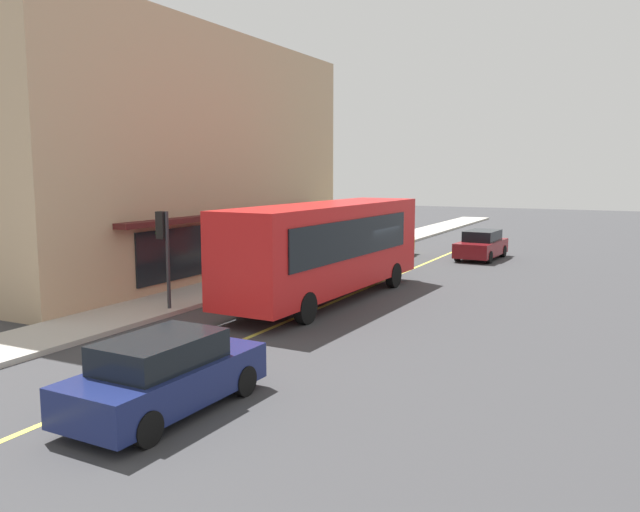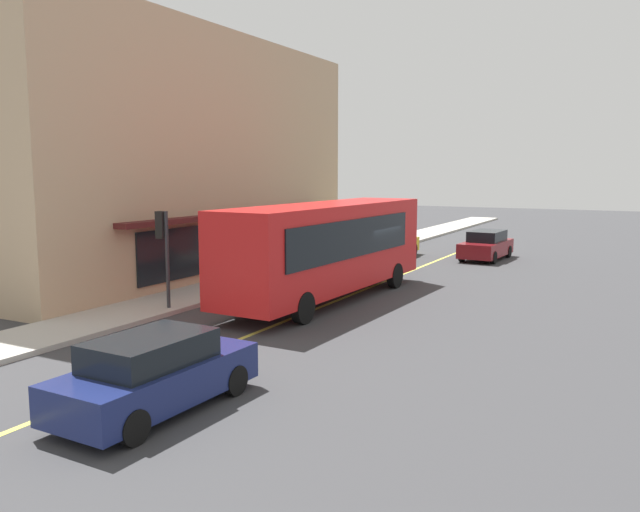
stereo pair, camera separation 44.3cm
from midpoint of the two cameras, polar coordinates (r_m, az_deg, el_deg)
The scene contains 11 objects.
ground at distance 25.13m, azimuth 3.25°, elevation -3.07°, with size 120.00×120.00×0.00m, color #38383A.
sidewalk at distance 27.44m, azimuth -6.24°, elevation -2.04°, with size 80.00×2.57×0.15m, color #B2ADA3.
lane_centre_stripe at distance 25.13m, azimuth 3.25°, elevation -3.06°, with size 36.00×0.16×0.01m, color #D8D14C.
storefront_building at distance 31.19m, azimuth -16.16°, elevation 8.49°, with size 20.14×10.83×10.59m.
bus at distance 22.90m, azimuth 0.16°, elevation 0.92°, with size 11.21×2.91×3.50m.
traffic_light at distance 21.50m, azimuth -14.43°, elevation 1.71°, with size 0.30×0.52×3.20m.
car_navy at distance 12.94m, azimuth -14.68°, elevation -10.25°, with size 4.35×1.96×1.52m.
car_maroon at distance 34.90m, azimuth 13.91°, elevation 0.95°, with size 4.39×2.04×1.52m.
car_yellow at distance 34.77m, azimuth 5.67°, elevation 1.12°, with size 4.34×1.94×1.52m.
pedestrian_waiting at distance 31.42m, azimuth -1.18°, elevation 1.12°, with size 0.34×0.34×1.59m.
pedestrian_by_curb at distance 35.01m, azimuth 1.49°, elevation 1.87°, with size 0.34×0.34×1.67m.
Camera 1 is at (-22.72, -9.71, 4.66)m, focal length 35.72 mm.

